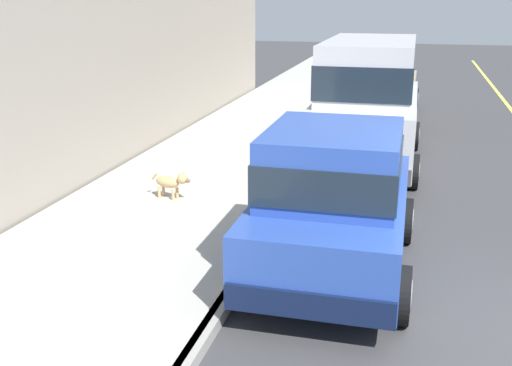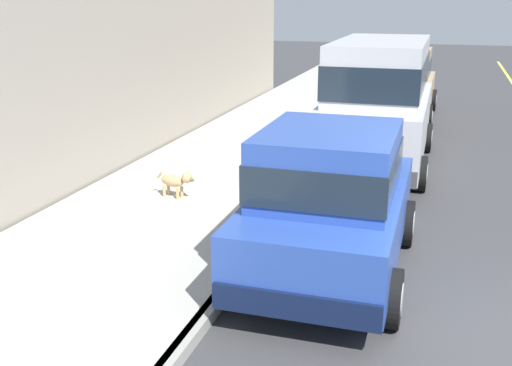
{
  "view_description": "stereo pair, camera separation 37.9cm",
  "coord_description": "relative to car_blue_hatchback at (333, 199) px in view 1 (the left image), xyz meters",
  "views": [
    {
      "loc": [
        -1.35,
        -5.99,
        3.35
      ],
      "look_at": [
        -3.37,
        1.87,
        0.85
      ],
      "focal_mm": 42.92,
      "sensor_mm": 36.0,
      "label": 1
    },
    {
      "loc": [
        -0.98,
        -5.88,
        3.35
      ],
      "look_at": [
        -3.37,
        1.87,
        0.85
      ],
      "focal_mm": 42.92,
      "sensor_mm": 36.0,
      "label": 2
    }
  ],
  "objects": [
    {
      "name": "car_blue_hatchback",
      "position": [
        0.0,
        0.0,
        0.0
      ],
      "size": [
        1.97,
        3.81,
        1.88
      ],
      "color": "#28479E",
      "rests_on": "ground"
    },
    {
      "name": "curb",
      "position": [
        -1.01,
        -1.07,
        -0.91
      ],
      "size": [
        0.16,
        64.0,
        0.14
      ],
      "primitive_type": "cube",
      "color": "gray",
      "rests_on": "ground"
    },
    {
      "name": "car_silver_van",
      "position": [
        -0.02,
        5.33,
        0.42
      ],
      "size": [
        2.15,
        4.9,
        2.52
      ],
      "color": "#BCBCC1",
      "rests_on": "ground"
    },
    {
      "name": "dog_tan",
      "position": [
        -2.88,
        1.85,
        -0.55
      ],
      "size": [
        0.75,
        0.29,
        0.49
      ],
      "color": "tan",
      "rests_on": "sidewalk"
    },
    {
      "name": "sidewalk",
      "position": [
        -2.81,
        -1.07,
        -0.91
      ],
      "size": [
        3.6,
        64.0,
        0.14
      ],
      "primitive_type": "cube",
      "color": "#A8A59E",
      "rests_on": "ground"
    },
    {
      "name": "building_facade",
      "position": [
        -4.91,
        4.25,
        1.23
      ],
      "size": [
        0.5,
        20.0,
        4.41
      ],
      "primitive_type": "cube",
      "color": "#9E9384",
      "rests_on": "ground"
    },
    {
      "name": "car_tan_sedan",
      "position": [
        -0.02,
        10.67,
        0.01
      ],
      "size": [
        2.08,
        4.62,
        1.92
      ],
      "color": "tan",
      "rests_on": "ground"
    }
  ]
}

